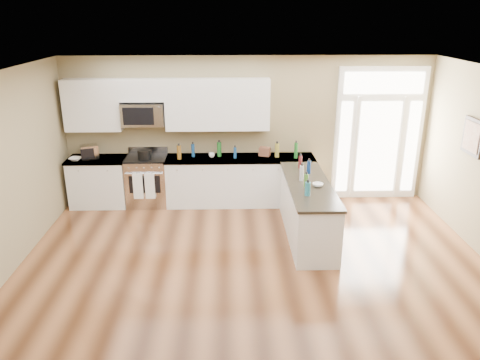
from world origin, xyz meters
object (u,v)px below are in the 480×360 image
Objects in this scene: peninsula_cabinet at (307,211)px; toaster_oven at (89,152)px; kitchen_range at (148,181)px; stockpot at (144,154)px.

peninsula_cabinet is 7.63× the size of toaster_oven.
kitchen_range is 1.20m from toaster_oven.
toaster_oven reaches higher than peninsula_cabinet.
stockpot is at bearing -90.76° from kitchen_range.
peninsula_cabinet is 4.22m from toaster_oven.
stockpot reaches higher than kitchen_range.
kitchen_range is at bearing 89.24° from stockpot.
stockpot is 1.05m from toaster_oven.
kitchen_range is 4.31× the size of stockpot.
stockpot reaches higher than peninsula_cabinet.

